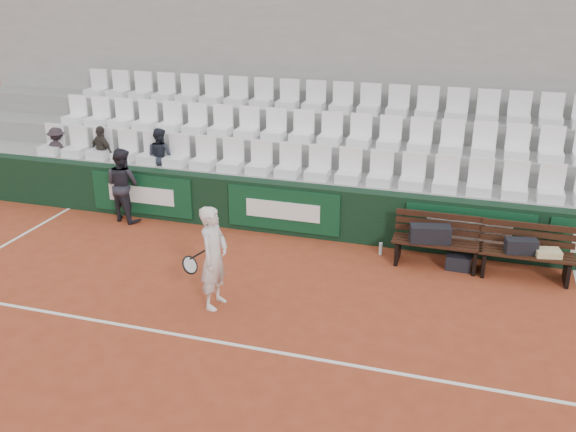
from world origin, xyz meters
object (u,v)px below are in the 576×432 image
at_px(bench_right, 525,265).
at_px(water_bottle_far, 467,265).
at_px(sports_bag_left, 430,234).
at_px(spectator_a, 55,130).
at_px(sports_bag_right, 521,246).
at_px(ball_kid, 123,185).
at_px(spectator_b, 100,132).
at_px(bench_left, 436,253).
at_px(sports_bag_ground, 458,262).
at_px(water_bottle_near, 381,249).
at_px(tennis_player, 214,257).
at_px(spectator_c, 159,135).

height_order(bench_right, water_bottle_far, bench_right).
bearing_deg(sports_bag_left, spectator_a, 171.72).
xyz_separation_m(sports_bag_right, ball_kid, (-7.55, 0.36, 0.18)).
height_order(sports_bag_right, ball_kid, ball_kid).
relative_size(bench_right, spectator_b, 1.32).
relative_size(sports_bag_left, spectator_a, 0.66).
height_order(bench_left, ball_kid, ball_kid).
distance_m(bench_right, sports_bag_right, 0.36).
distance_m(sports_bag_left, sports_bag_ground, 0.69).
relative_size(water_bottle_near, spectator_a, 0.22).
height_order(water_bottle_far, ball_kid, ball_kid).
bearing_deg(bench_left, ball_kid, 177.26).
xyz_separation_m(sports_bag_left, ball_kid, (-6.09, 0.34, 0.16)).
distance_m(sports_bag_right, water_bottle_far, 0.92).
distance_m(bench_right, tennis_player, 5.14).
bearing_deg(water_bottle_far, sports_bag_left, 176.33).
bearing_deg(water_bottle_near, sports_bag_ground, -8.42).
bearing_deg(bench_left, water_bottle_near, 170.86).
bearing_deg(spectator_a, bench_left, 172.00).
height_order(sports_bag_ground, spectator_c, spectator_c).
xyz_separation_m(ball_kid, spectator_c, (0.42, 0.85, 0.84)).
relative_size(water_bottle_near, water_bottle_far, 0.95).
distance_m(bench_right, spectator_a, 9.89).
bearing_deg(ball_kid, spectator_b, -25.76).
distance_m(water_bottle_far, spectator_b, 7.94).
xyz_separation_m(water_bottle_near, spectator_b, (-6.19, 0.99, 1.45)).
relative_size(spectator_a, spectator_c, 0.86).
distance_m(water_bottle_near, spectator_c, 5.13).
bearing_deg(sports_bag_left, spectator_b, 170.42).
bearing_deg(spectator_b, bench_left, -169.56).
relative_size(bench_left, water_bottle_far, 6.25).
relative_size(tennis_player, spectator_b, 1.41).
bearing_deg(tennis_player, spectator_a, 145.75).
height_order(tennis_player, spectator_b, spectator_b).
xyz_separation_m(sports_bag_left, spectator_b, (-7.05, 1.19, 0.97)).
height_order(bench_left, spectator_c, spectator_c).
distance_m(sports_bag_ground, tennis_player, 4.25).
distance_m(bench_left, water_bottle_near, 1.00).
xyz_separation_m(tennis_player, ball_kid, (-3.13, 2.71, -0.05)).
xyz_separation_m(spectator_b, spectator_c, (1.38, 0.00, 0.03)).
xyz_separation_m(water_bottle_far, ball_kid, (-6.74, 0.39, 0.63)).
bearing_deg(tennis_player, water_bottle_far, 32.72).
height_order(sports_bag_right, water_bottle_far, sports_bag_right).
bearing_deg(sports_bag_ground, water_bottle_far, -16.55).
xyz_separation_m(bench_left, water_bottle_near, (-0.98, 0.16, -0.11)).
bearing_deg(spectator_c, tennis_player, 143.84).
relative_size(sports_bag_ground, water_bottle_far, 1.73).
distance_m(bench_right, water_bottle_far, 0.92).
relative_size(bench_right, sports_bag_left, 2.22).
xyz_separation_m(sports_bag_left, sports_bag_ground, (0.51, 0.00, -0.47)).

